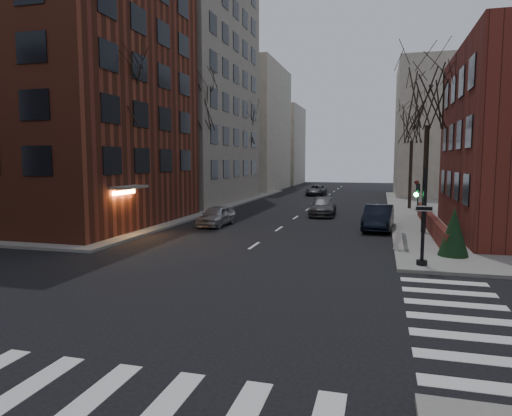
# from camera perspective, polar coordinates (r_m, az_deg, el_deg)

# --- Properties ---
(ground) EXTENTS (160.00, 160.00, 0.00)m
(ground) POSITION_cam_1_polar(r_m,az_deg,el_deg) (13.06, -14.95, -14.15)
(ground) COLOR black
(ground) RESTS_ON ground
(sidewalk_far_left) EXTENTS (44.00, 44.00, 0.15)m
(sidewalk_far_left) POSITION_cam_1_polar(r_m,az_deg,el_deg) (53.92, -25.63, 0.82)
(sidewalk_far_left) COLOR gray
(sidewalk_far_left) RESTS_ON ground
(building_left_brick) EXTENTS (15.00, 15.00, 18.00)m
(building_left_brick) POSITION_cam_1_polar(r_m,az_deg,el_deg) (35.02, -23.97, 13.01)
(building_left_brick) COLOR brown
(building_left_brick) RESTS_ON ground
(building_left_tan) EXTENTS (18.00, 18.00, 28.00)m
(building_left_tan) POSITION_cam_1_polar(r_m,az_deg,el_deg) (51.15, -12.60, 16.69)
(building_left_tan) COLOR gray
(building_left_tan) RESTS_ON ground
(low_wall_right) EXTENTS (0.35, 16.00, 1.00)m
(low_wall_right) POSITION_cam_1_polar(r_m,az_deg,el_deg) (29.95, 20.98, -1.65)
(low_wall_right) COLOR maroon
(low_wall_right) RESTS_ON sidewalk_far_right
(building_distant_la) EXTENTS (14.00, 16.00, 18.00)m
(building_distant_la) POSITION_cam_1_polar(r_m,az_deg,el_deg) (69.06, -2.71, 9.85)
(building_distant_la) COLOR beige
(building_distant_la) RESTS_ON ground
(building_distant_ra) EXTENTS (14.00, 14.00, 16.00)m
(building_distant_ra) POSITION_cam_1_polar(r_m,az_deg,el_deg) (61.27, 23.77, 8.88)
(building_distant_ra) COLOR beige
(building_distant_ra) RESTS_ON ground
(building_distant_lb) EXTENTS (10.00, 12.00, 14.00)m
(building_distant_lb) POSITION_cam_1_polar(r_m,az_deg,el_deg) (84.80, 2.18, 7.80)
(building_distant_lb) COLOR beige
(building_distant_lb) RESTS_ON ground
(traffic_signal) EXTENTS (0.76, 0.44, 4.00)m
(traffic_signal) POSITION_cam_1_polar(r_m,az_deg,el_deg) (19.78, 20.00, -1.73)
(traffic_signal) COLOR black
(traffic_signal) RESTS_ON sidewalk_far_right
(tree_left_a) EXTENTS (4.18, 4.18, 10.26)m
(tree_left_a) POSITION_cam_1_polar(r_m,az_deg,el_deg) (29.08, -16.58, 13.75)
(tree_left_a) COLOR #2D231C
(tree_left_a) RESTS_ON sidewalk_far_left
(tree_left_b) EXTENTS (4.40, 4.40, 10.80)m
(tree_left_b) POSITION_cam_1_polar(r_m,az_deg,el_deg) (39.78, -7.23, 12.45)
(tree_left_b) COLOR #2D231C
(tree_left_b) RESTS_ON sidewalk_far_left
(tree_left_c) EXTENTS (3.96, 3.96, 9.72)m
(tree_left_c) POSITION_cam_1_polar(r_m,az_deg,el_deg) (52.87, -1.32, 9.95)
(tree_left_c) COLOR #2D231C
(tree_left_c) RESTS_ON sidewalk_far_left
(tree_right_a) EXTENTS (3.96, 3.96, 9.72)m
(tree_right_a) POSITION_cam_1_polar(r_m,az_deg,el_deg) (28.88, 20.74, 12.78)
(tree_right_a) COLOR #2D231C
(tree_right_a) RESTS_ON sidewalk_far_right
(tree_right_b) EXTENTS (3.74, 3.74, 9.18)m
(tree_right_b) POSITION_cam_1_polar(r_m,az_deg,el_deg) (42.73, 18.95, 9.95)
(tree_right_b) COLOR #2D231C
(tree_right_b) RESTS_ON sidewalk_far_right
(streetlamp_near) EXTENTS (0.36, 0.36, 6.28)m
(streetlamp_near) POSITION_cam_1_polar(r_m,az_deg,el_deg) (35.62, -8.71, 5.65)
(streetlamp_near) COLOR black
(streetlamp_near) RESTS_ON sidewalk_far_left
(streetlamp_far) EXTENTS (0.36, 0.36, 6.28)m
(streetlamp_far) POSITION_cam_1_polar(r_m,az_deg,el_deg) (54.50, -0.09, 5.85)
(streetlamp_far) COLOR black
(streetlamp_far) RESTS_ON sidewalk_far_left
(parked_sedan) EXTENTS (2.02, 4.93, 1.59)m
(parked_sedan) POSITION_cam_1_polar(r_m,az_deg,el_deg) (29.96, 15.05, -1.17)
(parked_sedan) COLOR black
(parked_sedan) RESTS_ON ground
(car_lane_silver) EXTENTS (1.76, 4.06, 1.36)m
(car_lane_silver) POSITION_cam_1_polar(r_m,az_deg,el_deg) (30.91, -4.99, -0.97)
(car_lane_silver) COLOR #ABABB0
(car_lane_silver) RESTS_ON ground
(car_lane_gray) EXTENTS (2.11, 4.88, 1.40)m
(car_lane_gray) POSITION_cam_1_polar(r_m,az_deg,el_deg) (36.73, 8.37, 0.13)
(car_lane_gray) COLOR #3E3F43
(car_lane_gray) RESTS_ON ground
(car_lane_far) EXTENTS (2.19, 4.68, 1.29)m
(car_lane_far) POSITION_cam_1_polar(r_m,az_deg,el_deg) (57.38, 7.55, 2.22)
(car_lane_far) COLOR #3E3D42
(car_lane_far) RESTS_ON ground
(sandwich_board) EXTENTS (0.56, 0.65, 0.88)m
(sandwich_board) POSITION_cam_1_polar(r_m,az_deg,el_deg) (22.84, 17.69, -3.99)
(sandwich_board) COLOR silver
(sandwich_board) RESTS_ON sidewalk_far_right
(evergreen_shrub) EXTENTS (1.60, 1.60, 2.20)m
(evergreen_shrub) POSITION_cam_1_polar(r_m,az_deg,el_deg) (22.31, 23.50, -2.73)
(evergreen_shrub) COLOR black
(evergreen_shrub) RESTS_ON sidewalk_far_right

